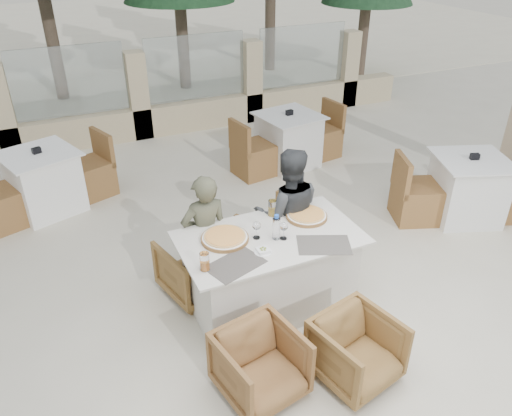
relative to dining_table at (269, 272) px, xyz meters
name	(u,v)px	position (x,y,z in m)	size (l,w,h in m)	color
ground	(264,315)	(-0.11, -0.12, -0.39)	(80.00, 80.00, 0.00)	beige
sand_patch	(75,35)	(-0.11, 13.88, -0.38)	(30.00, 16.00, 0.01)	beige
perimeter_wall_far	(138,90)	(-0.11, 4.68, 0.42)	(10.00, 0.34, 1.60)	#C6B58C
dining_table	(269,272)	(0.00, 0.00, 0.00)	(1.60, 0.90, 0.77)	beige
placemat_near_left	(235,264)	(-0.43, -0.25, 0.39)	(0.45, 0.30, 0.00)	#514B45
placemat_near_right	(324,245)	(0.36, -0.31, 0.39)	(0.45, 0.30, 0.00)	#56504A
pizza_left	(225,237)	(-0.38, 0.11, 0.41)	(0.41, 0.41, 0.05)	orange
pizza_right	(307,215)	(0.45, 0.15, 0.41)	(0.38, 0.38, 0.05)	orange
water_bottle	(276,227)	(0.03, -0.05, 0.50)	(0.07, 0.07, 0.24)	#BBD7F6
wine_glass_centre	(256,229)	(-0.12, 0.03, 0.48)	(0.08, 0.08, 0.18)	white
wine_glass_near	(284,230)	(0.09, -0.08, 0.48)	(0.08, 0.08, 0.18)	silver
beer_glass_left	(205,262)	(-0.67, -0.21, 0.46)	(0.08, 0.08, 0.15)	orange
beer_glass_right	(272,208)	(0.18, 0.32, 0.46)	(0.08, 0.08, 0.16)	gold
olive_dish	(263,250)	(-0.16, -0.19, 0.41)	(0.11, 0.11, 0.04)	white
armchair_far_left	(196,267)	(-0.55, 0.48, -0.10)	(0.61, 0.63, 0.57)	brown
armchair_far_right	(282,239)	(0.39, 0.51, -0.05)	(0.71, 0.73, 0.66)	brown
armchair_near_left	(260,365)	(-0.49, -0.88, -0.11)	(0.59, 0.60, 0.55)	brown
armchair_near_right	(356,350)	(0.25, -1.05, -0.11)	(0.59, 0.60, 0.55)	brown
diner_left	(206,236)	(-0.45, 0.45, 0.24)	(0.45, 0.30, 1.25)	#4D4D38
diner_right	(288,214)	(0.38, 0.40, 0.30)	(0.67, 0.52, 1.37)	#35383A
bg_table_a	(44,182)	(-1.74, 2.75, 0.00)	(1.64, 0.82, 0.77)	white
bg_table_b	(288,140)	(1.60, 2.70, 0.00)	(1.64, 0.82, 0.77)	silver
bg_table_c	(467,189)	(2.85, 0.49, 0.00)	(1.64, 0.82, 0.77)	silver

